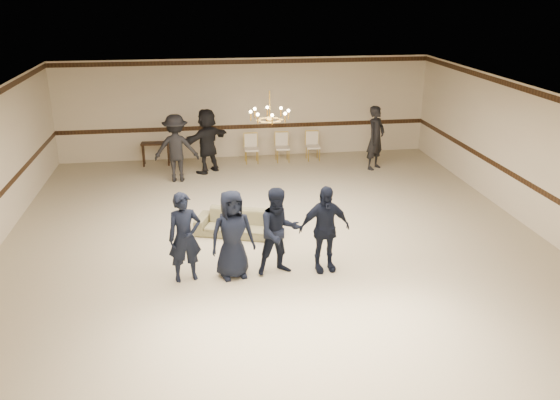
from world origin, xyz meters
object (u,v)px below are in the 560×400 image
at_px(console_table, 156,154).
at_px(banquet_chair_mid, 282,148).
at_px(banquet_chair_right, 313,146).
at_px(boy_a, 185,237).
at_px(banquet_chair_left, 251,149).
at_px(chandelier, 270,106).
at_px(adult_left, 176,148).
at_px(settee, 238,223).
at_px(boy_b, 232,234).
at_px(boy_c, 279,232).
at_px(boy_d, 324,229).
at_px(adult_right, 376,138).
at_px(adult_mid, 207,141).

bearing_deg(console_table, banquet_chair_mid, 0.15).
xyz_separation_m(banquet_chair_mid, banquet_chair_right, (1.00, 0.00, 0.00)).
relative_size(boy_a, banquet_chair_left, 1.93).
height_order(chandelier, adult_left, chandelier).
bearing_deg(settee, boy_b, -77.62).
distance_m(chandelier, boy_c, 3.07).
relative_size(boy_c, boy_d, 1.00).
bearing_deg(boy_a, chandelier, 37.12).
xyz_separation_m(boy_b, adult_left, (-1.17, 6.07, 0.09)).
bearing_deg(chandelier, boy_a, -129.82).
height_order(adult_right, console_table, adult_right).
relative_size(boy_d, adult_mid, 0.91).
xyz_separation_m(boy_a, banquet_chair_mid, (3.03, 7.54, -0.43)).
relative_size(boy_d, banquet_chair_mid, 1.93).
relative_size(boy_a, boy_c, 1.00).
xyz_separation_m(chandelier, banquet_chair_mid, (1.09, 5.21, -2.42)).
distance_m(boy_a, boy_c, 1.80).
distance_m(boy_b, banquet_chair_right, 8.18).
xyz_separation_m(boy_a, adult_right, (5.73, 6.37, 0.09)).
height_order(adult_left, banquet_chair_right, adult_left).
relative_size(boy_b, banquet_chair_left, 1.93).
bearing_deg(boy_d, adult_left, 109.73).
distance_m(settee, adult_left, 4.39).
xyz_separation_m(boy_a, console_table, (-0.97, 7.74, -0.52)).
height_order(boy_b, adult_left, adult_left).
bearing_deg(adult_right, banquet_chair_mid, 115.93).
xyz_separation_m(chandelier, adult_right, (3.79, 4.04, -1.90)).
bearing_deg(adult_left, boy_b, 104.38).
height_order(chandelier, boy_a, chandelier).
relative_size(chandelier, console_table, 1.08).
height_order(boy_c, boy_d, same).
relative_size(chandelier, banquet_chair_mid, 1.03).
bearing_deg(boy_a, adult_left, 79.50).
distance_m(boy_a, boy_b, 0.90).
relative_size(boy_c, banquet_chair_left, 1.93).
distance_m(boy_a, adult_left, 6.08).
bearing_deg(banquet_chair_right, boy_d, -96.68).
height_order(boy_d, adult_left, adult_left).
relative_size(boy_c, banquet_chair_right, 1.93).
bearing_deg(boy_c, adult_mid, 89.97).
xyz_separation_m(boy_c, settee, (-0.65, 1.98, -0.61)).
height_order(banquet_chair_mid, banquet_chair_right, same).
bearing_deg(chandelier, banquet_chair_mid, 78.21).
bearing_deg(adult_mid, banquet_chair_mid, 158.52).
distance_m(chandelier, boy_b, 3.24).
height_order(chandelier, console_table, chandelier).
bearing_deg(boy_c, banquet_chair_right, 63.69).
xyz_separation_m(boy_c, adult_right, (3.93, 6.37, 0.09)).
bearing_deg(chandelier, banquet_chair_right, 68.17).
relative_size(adult_mid, banquet_chair_right, 2.13).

